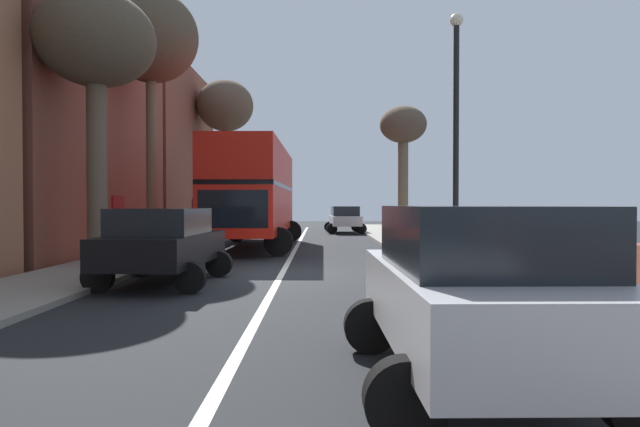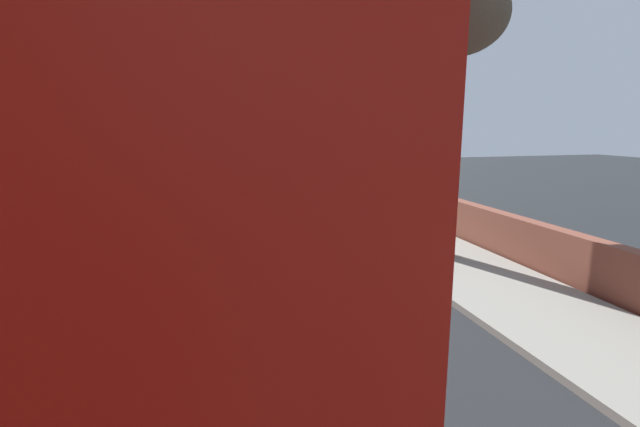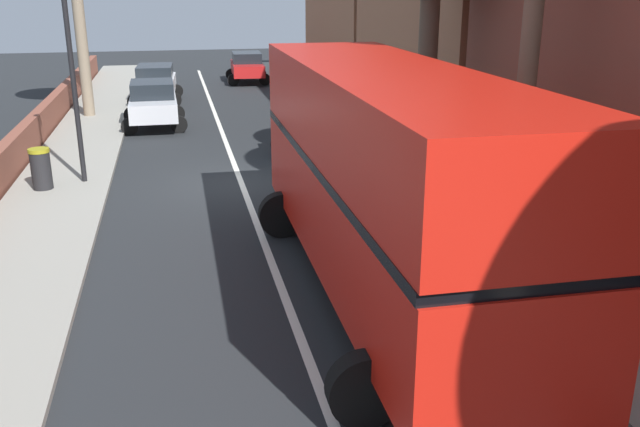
# 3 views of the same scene
# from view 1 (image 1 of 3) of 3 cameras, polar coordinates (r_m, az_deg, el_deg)

# --- Properties ---
(ground_plane) EXTENTS (84.00, 84.00, 0.00)m
(ground_plane) POSITION_cam_1_polar(r_m,az_deg,el_deg) (13.84, -4.08, -6.42)
(ground_plane) COLOR black
(road_centre_line) EXTENTS (0.16, 54.00, 0.01)m
(road_centre_line) POSITION_cam_1_polar(r_m,az_deg,el_deg) (13.83, -4.08, -6.40)
(road_centre_line) COLOR silver
(road_centre_line) RESTS_ON ground
(sidewalk_left) EXTENTS (2.60, 60.00, 0.12)m
(sidewalk_left) POSITION_cam_1_polar(r_m,az_deg,el_deg) (14.99, -23.20, -5.69)
(sidewalk_left) COLOR gray
(sidewalk_left) RESTS_ON ground
(sidewalk_right) EXTENTS (2.60, 60.00, 0.12)m
(sidewalk_right) POSITION_cam_1_polar(r_m,az_deg,el_deg) (14.34, 15.96, -5.95)
(sidewalk_right) COLOR gray
(sidewalk_right) RESTS_ON ground
(boundary_wall_right) EXTENTS (0.36, 54.00, 1.10)m
(boundary_wall_right) POSITION_cam_1_polar(r_m,az_deg,el_deg) (14.79, 21.77, -3.86)
(boundary_wall_right) COLOR brown
(boundary_wall_right) RESTS_ON ground
(double_decker_bus) EXTENTS (3.61, 10.31, 4.06)m
(double_decker_bus) POSITION_cam_1_polar(r_m,az_deg,el_deg) (21.90, -7.03, 2.48)
(double_decker_bus) COLOR red
(double_decker_bus) RESTS_ON ground
(parked_car_silver_right_1) EXTENTS (2.53, 4.32, 1.65)m
(parked_car_silver_right_1) POSITION_cam_1_polar(r_m,az_deg,el_deg) (33.02, 2.65, -0.47)
(parked_car_silver_right_1) COLOR #B7BABF
(parked_car_silver_right_1) RESTS_ON ground
(parked_car_silver_right_2) EXTENTS (2.47, 3.93, 1.77)m
(parked_car_silver_right_2) POSITION_cam_1_polar(r_m,az_deg,el_deg) (5.43, 16.43, -7.52)
(parked_car_silver_right_2) COLOR #B7BABF
(parked_car_silver_right_2) RESTS_ON ground
(parked_car_black_left_3) EXTENTS (2.65, 4.03, 1.69)m
(parked_car_black_left_3) POSITION_cam_1_polar(r_m,az_deg,el_deg) (12.37, -16.37, -2.89)
(parked_car_black_left_3) COLOR black
(parked_car_black_left_3) RESTS_ON ground
(street_tree_left_0) EXTENTS (3.40, 3.40, 9.19)m
(street_tree_left_0) POSITION_cam_1_polar(r_m,az_deg,el_deg) (33.54, -10.08, 11.00)
(street_tree_left_0) COLOR brown
(street_tree_left_0) RESTS_ON sidewalk_left
(street_tree_left_2) EXTENTS (3.44, 3.44, 9.51)m
(street_tree_left_2) POSITION_cam_1_polar(r_m,az_deg,el_deg) (21.57, -17.58, 17.26)
(street_tree_left_2) COLOR brown
(street_tree_left_2) RESTS_ON sidewalk_left
(street_tree_right_3) EXTENTS (2.22, 2.22, 6.33)m
(street_tree_right_3) POSITION_cam_1_polar(r_m,az_deg,el_deg) (25.98, 8.86, 8.58)
(street_tree_right_3) COLOR brown
(street_tree_right_3) RESTS_ON sidewalk_right
(street_tree_left_4) EXTENTS (3.17, 3.17, 7.42)m
(street_tree_left_4) POSITION_cam_1_polar(r_m,az_deg,el_deg) (16.34, -22.77, 16.12)
(street_tree_left_4) COLOR brown
(street_tree_left_4) RESTS_ON sidewalk_left
(lamppost_right) EXTENTS (0.32, 0.32, 6.31)m
(lamppost_right) POSITION_cam_1_polar(r_m,az_deg,el_deg) (13.63, 14.31, 9.49)
(lamppost_right) COLOR black
(lamppost_right) RESTS_ON sidewalk_right
(litter_bin_right) EXTENTS (0.55, 0.55, 1.10)m
(litter_bin_right) POSITION_cam_1_polar(r_m,az_deg,el_deg) (14.33, 17.58, -3.49)
(litter_bin_right) COLOR black
(litter_bin_right) RESTS_ON sidewalk_right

